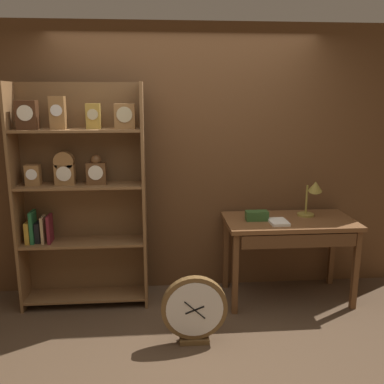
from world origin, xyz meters
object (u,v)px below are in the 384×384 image
workbench (290,230)px  desk_lamp (313,193)px  bookshelf (78,191)px  open_repair_manual (278,222)px  round_clock_large (195,310)px  toolbox_small (257,216)px

workbench → desk_lamp: size_ratio=3.27×
bookshelf → open_repair_manual: size_ratio=9.31×
round_clock_large → bookshelf: bearing=142.4°
desk_lamp → toolbox_small: (-0.55, -0.08, -0.19)m
workbench → round_clock_large: (-0.96, -0.68, -0.41)m
desk_lamp → toolbox_small: 0.59m
workbench → toolbox_small: (-0.32, 0.02, 0.14)m
round_clock_large → workbench: bearing=35.3°
open_repair_manual → round_clock_large: size_ratio=0.39×
desk_lamp → open_repair_manual: 0.47m
bookshelf → open_repair_manual: bookshelf is taller
bookshelf → desk_lamp: size_ratio=5.53×
workbench → toolbox_small: toolbox_small is taller
workbench → toolbox_small: 0.35m
open_repair_manual → round_clock_large: bearing=-145.3°
bookshelf → round_clock_large: bearing=-37.6°
bookshelf → desk_lamp: bookshelf is taller
open_repair_manual → round_clock_large: 1.13m
desk_lamp → round_clock_large: desk_lamp is taller
round_clock_large → open_repair_manual: bearing=35.8°
workbench → desk_lamp: desk_lamp is taller
desk_lamp → workbench: bearing=-157.9°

